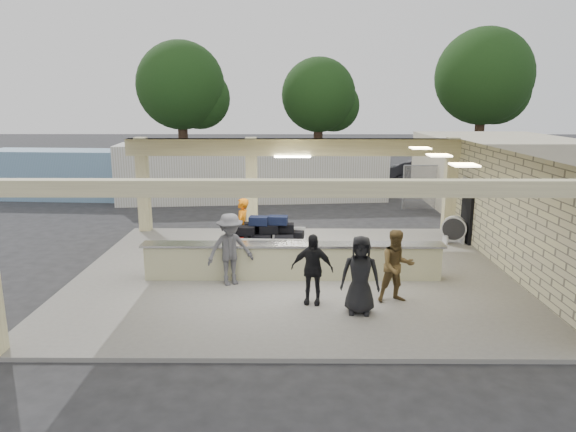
{
  "coord_description": "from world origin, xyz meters",
  "views": [
    {
      "loc": [
        -0.03,
        -13.86,
        4.9
      ],
      "look_at": [
        -0.14,
        1.0,
        1.5
      ],
      "focal_mm": 32.0,
      "sensor_mm": 36.0,
      "label": 1
    }
  ],
  "objects_px": {
    "container_blue": "(82,174)",
    "baggage_counter": "(293,261)",
    "car_white_b": "(494,179)",
    "passenger_a": "(397,266)",
    "luggage_cart": "(265,237)",
    "car_dark": "(431,174)",
    "passenger_b": "(312,269)",
    "drum_fan": "(454,229)",
    "car_white_a": "(469,182)",
    "container_white": "(254,172)",
    "passenger_d": "(360,275)",
    "passenger_c": "(230,249)",
    "baggage_handler": "(242,228)"
  },
  "relations": [
    {
      "from": "car_white_a",
      "to": "car_dark",
      "type": "height_order",
      "value": "car_dark"
    },
    {
      "from": "passenger_a",
      "to": "car_dark",
      "type": "xyz_separation_m",
      "value": [
        5.3,
        16.95,
        -0.22
      ]
    },
    {
      "from": "luggage_cart",
      "to": "container_white",
      "type": "height_order",
      "value": "container_white"
    },
    {
      "from": "container_blue",
      "to": "baggage_counter",
      "type": "bearing_deg",
      "value": -44.85
    },
    {
      "from": "passenger_d",
      "to": "passenger_b",
      "type": "bearing_deg",
      "value": 159.74
    },
    {
      "from": "luggage_cart",
      "to": "car_dark",
      "type": "height_order",
      "value": "car_dark"
    },
    {
      "from": "container_white",
      "to": "baggage_handler",
      "type": "bearing_deg",
      "value": -93.94
    },
    {
      "from": "baggage_counter",
      "to": "luggage_cart",
      "type": "xyz_separation_m",
      "value": [
        -0.84,
        1.47,
        0.27
      ]
    },
    {
      "from": "car_white_a",
      "to": "container_blue",
      "type": "xyz_separation_m",
      "value": [
        -19.67,
        -0.98,
        0.53
      ]
    },
    {
      "from": "passenger_c",
      "to": "passenger_d",
      "type": "height_order",
      "value": "passenger_c"
    },
    {
      "from": "passenger_c",
      "to": "passenger_d",
      "type": "distance_m",
      "value": 3.66
    },
    {
      "from": "passenger_c",
      "to": "container_white",
      "type": "relative_size",
      "value": 0.15
    },
    {
      "from": "baggage_handler",
      "to": "car_white_b",
      "type": "bearing_deg",
      "value": 141.08
    },
    {
      "from": "baggage_counter",
      "to": "drum_fan",
      "type": "bearing_deg",
      "value": 33.01
    },
    {
      "from": "car_white_b",
      "to": "passenger_a",
      "type": "bearing_deg",
      "value": 173.52
    },
    {
      "from": "drum_fan",
      "to": "car_dark",
      "type": "distance_m",
      "value": 11.95
    },
    {
      "from": "passenger_b",
      "to": "container_white",
      "type": "relative_size",
      "value": 0.13
    },
    {
      "from": "drum_fan",
      "to": "car_white_a",
      "type": "distance_m",
      "value": 10.12
    },
    {
      "from": "baggage_counter",
      "to": "passenger_b",
      "type": "bearing_deg",
      "value": -75.54
    },
    {
      "from": "passenger_b",
      "to": "passenger_d",
      "type": "relative_size",
      "value": 0.94
    },
    {
      "from": "passenger_a",
      "to": "passenger_d",
      "type": "distance_m",
      "value": 1.18
    },
    {
      "from": "passenger_b",
      "to": "container_white",
      "type": "distance_m",
      "value": 13.63
    },
    {
      "from": "passenger_a",
      "to": "car_dark",
      "type": "height_order",
      "value": "passenger_a"
    },
    {
      "from": "passenger_a",
      "to": "container_white",
      "type": "height_order",
      "value": "container_white"
    },
    {
      "from": "passenger_b",
      "to": "container_white",
      "type": "height_order",
      "value": "container_white"
    },
    {
      "from": "drum_fan",
      "to": "passenger_a",
      "type": "xyz_separation_m",
      "value": [
        -3.01,
        -5.22,
        0.39
      ]
    },
    {
      "from": "passenger_b",
      "to": "passenger_d",
      "type": "xyz_separation_m",
      "value": [
        1.07,
        -0.56,
        0.05
      ]
    },
    {
      "from": "passenger_a",
      "to": "container_white",
      "type": "distance_m",
      "value": 14.01
    },
    {
      "from": "car_dark",
      "to": "car_white_a",
      "type": "bearing_deg",
      "value": -122.12
    },
    {
      "from": "container_white",
      "to": "container_blue",
      "type": "relative_size",
      "value": 1.39
    },
    {
      "from": "baggage_counter",
      "to": "container_blue",
      "type": "bearing_deg",
      "value": 131.15
    },
    {
      "from": "luggage_cart",
      "to": "passenger_a",
      "type": "height_order",
      "value": "passenger_a"
    },
    {
      "from": "car_white_a",
      "to": "car_dark",
      "type": "bearing_deg",
      "value": 21.84
    },
    {
      "from": "passenger_a",
      "to": "car_white_a",
      "type": "xyz_separation_m",
      "value": [
        6.66,
        14.66,
        -0.3
      ]
    },
    {
      "from": "luggage_cart",
      "to": "car_dark",
      "type": "distance_m",
      "value": 16.3
    },
    {
      "from": "passenger_c",
      "to": "car_dark",
      "type": "height_order",
      "value": "passenger_c"
    },
    {
      "from": "car_white_b",
      "to": "passenger_b",
      "type": "bearing_deg",
      "value": 168.33
    },
    {
      "from": "baggage_counter",
      "to": "drum_fan",
      "type": "distance_m",
      "value": 6.56
    },
    {
      "from": "container_blue",
      "to": "passenger_c",
      "type": "bearing_deg",
      "value": -50.7
    },
    {
      "from": "passenger_a",
      "to": "car_white_b",
      "type": "bearing_deg",
      "value": 52.72
    },
    {
      "from": "baggage_counter",
      "to": "drum_fan",
      "type": "xyz_separation_m",
      "value": [
        5.5,
        3.57,
        0.01
      ]
    },
    {
      "from": "car_white_a",
      "to": "baggage_handler",
      "type": "bearing_deg",
      "value": 126.74
    },
    {
      "from": "drum_fan",
      "to": "car_white_a",
      "type": "bearing_deg",
      "value": 92.5
    },
    {
      "from": "container_white",
      "to": "passenger_d",
      "type": "bearing_deg",
      "value": -82.16
    },
    {
      "from": "car_white_a",
      "to": "car_dark",
      "type": "relative_size",
      "value": 1.04
    },
    {
      "from": "passenger_c",
      "to": "car_white_a",
      "type": "bearing_deg",
      "value": 27.67
    },
    {
      "from": "baggage_counter",
      "to": "passenger_c",
      "type": "height_order",
      "value": "passenger_c"
    },
    {
      "from": "drum_fan",
      "to": "car_dark",
      "type": "height_order",
      "value": "car_dark"
    },
    {
      "from": "container_white",
      "to": "luggage_cart",
      "type": "bearing_deg",
      "value": -90.01
    },
    {
      "from": "passenger_b",
      "to": "passenger_c",
      "type": "height_order",
      "value": "passenger_c"
    }
  ]
}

